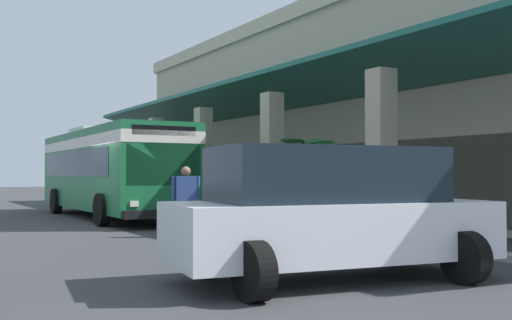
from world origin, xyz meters
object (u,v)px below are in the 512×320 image
at_px(pedestrian, 186,197).
at_px(potted_palm, 304,200).
at_px(transit_bus, 109,166).
at_px(parked_suv_white, 329,212).

bearing_deg(pedestrian, potted_palm, 105.59).
height_order(transit_bus, pedestrian, transit_bus).
bearing_deg(transit_bus, pedestrian, -3.02).
bearing_deg(parked_suv_white, potted_palm, 147.28).
height_order(pedestrian, potted_palm, potted_palm).
bearing_deg(potted_palm, pedestrian, -74.41).
xyz_separation_m(transit_bus, pedestrian, (7.80, -0.41, -0.85)).
relative_size(parked_suv_white, pedestrian, 2.85).
distance_m(transit_bus, potted_palm, 7.79).
relative_size(parked_suv_white, potted_palm, 1.87).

